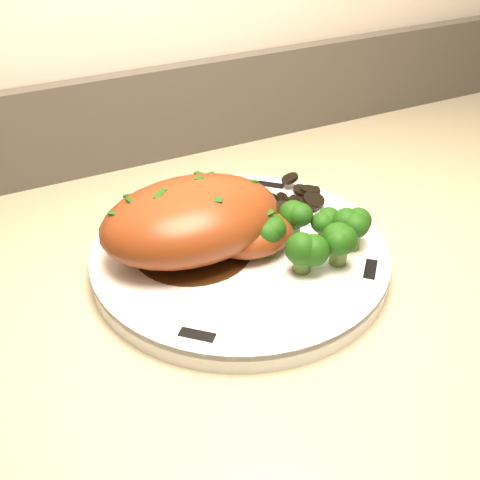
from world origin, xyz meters
name	(u,v)px	position (x,y,z in m)	size (l,w,h in m)	color
plate	(240,256)	(-0.32, 1.73, 0.83)	(0.30, 0.30, 0.02)	white
rim_accent_0	(270,185)	(-0.24, 1.83, 0.84)	(0.03, 0.01, 0.00)	black
rim_accent_1	(122,228)	(-0.42, 1.82, 0.84)	(0.03, 0.01, 0.00)	black
rim_accent_2	(197,335)	(-0.41, 1.64, 0.84)	(0.03, 0.01, 0.00)	black
rim_accent_3	(370,270)	(-0.23, 1.65, 0.84)	(0.03, 0.01, 0.00)	black
gravy_pool	(193,249)	(-0.36, 1.75, 0.84)	(0.12, 0.12, 0.00)	#3A1E0A
chicken_breast	(198,221)	(-0.36, 1.75, 0.87)	(0.18, 0.12, 0.07)	brown
mushroom_pile	(272,206)	(-0.26, 1.78, 0.85)	(0.10, 0.07, 0.03)	black
broccoli_florets	(314,234)	(-0.26, 1.70, 0.86)	(0.10, 0.08, 0.04)	olive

